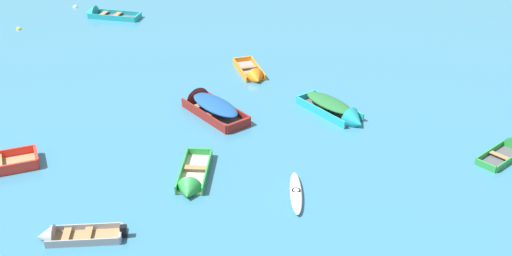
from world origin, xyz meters
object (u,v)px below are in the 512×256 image
(rowboat_green_midfield_left, at_px, (510,150))
(rowboat_maroon_near_left, at_px, (207,104))
(rowboat_turquoise_back_row_right, at_px, (100,14))
(mooring_buoy_midfield, at_px, (19,29))
(rowboat_orange_center, at_px, (253,75))
(rowboat_grey_cluster_outer, at_px, (64,236))
(mooring_buoy_between_boats_right, at_px, (75,7))
(rowboat_turquoise_cluster_inner, at_px, (338,111))
(rowboat_green_outer_right, at_px, (191,183))
(kayak_white_midfield_right, at_px, (296,193))

(rowboat_green_midfield_left, bearing_deg, rowboat_maroon_near_left, 168.96)
(rowboat_turquoise_back_row_right, bearing_deg, mooring_buoy_midfield, -146.48)
(rowboat_orange_center, relative_size, rowboat_turquoise_back_row_right, 0.84)
(rowboat_orange_center, distance_m, mooring_buoy_midfield, 18.38)
(rowboat_grey_cluster_outer, xyz_separation_m, rowboat_maroon_near_left, (3.67, 11.25, 0.23))
(rowboat_turquoise_back_row_right, distance_m, mooring_buoy_between_boats_right, 3.26)
(rowboat_grey_cluster_outer, bearing_deg, mooring_buoy_between_boats_right, 108.59)
(rowboat_turquoise_cluster_inner, distance_m, mooring_buoy_midfield, 24.66)
(rowboat_green_outer_right, relative_size, mooring_buoy_midfield, 10.54)
(rowboat_grey_cluster_outer, xyz_separation_m, rowboat_green_midfield_left, (18.51, 8.35, -0.01))
(rowboat_orange_center, height_order, mooring_buoy_between_boats_right, rowboat_orange_center)
(kayak_white_midfield_right, relative_size, rowboat_turquoise_back_row_right, 0.73)
(rowboat_turquoise_cluster_inner, height_order, rowboat_orange_center, rowboat_turquoise_cluster_inner)
(rowboat_grey_cluster_outer, distance_m, rowboat_orange_center, 16.67)
(rowboat_orange_center, bearing_deg, rowboat_turquoise_cluster_inner, -42.75)
(rowboat_orange_center, relative_size, rowboat_green_midfield_left, 1.25)
(rowboat_grey_cluster_outer, bearing_deg, rowboat_turquoise_back_row_right, 104.61)
(rowboat_turquoise_back_row_right, height_order, mooring_buoy_between_boats_right, rowboat_turquoise_back_row_right)
(rowboat_green_outer_right, xyz_separation_m, rowboat_maroon_near_left, (-0.49, 7.22, 0.20))
(rowboat_turquoise_back_row_right, xyz_separation_m, mooring_buoy_midfield, (-4.84, -3.20, -0.18))
(rowboat_grey_cluster_outer, height_order, rowboat_maroon_near_left, rowboat_maroon_near_left)
(rowboat_green_midfield_left, xyz_separation_m, rowboat_turquoise_back_row_right, (-25.16, 17.15, 0.03))
(mooring_buoy_midfield, bearing_deg, rowboat_turquoise_cluster_inner, -26.79)
(rowboat_green_outer_right, distance_m, rowboat_turquoise_back_row_right, 24.05)
(kayak_white_midfield_right, bearing_deg, rowboat_grey_cluster_outer, -156.30)
(rowboat_maroon_near_left, bearing_deg, rowboat_turquoise_back_row_right, 125.89)
(rowboat_orange_center, height_order, rowboat_green_midfield_left, rowboat_orange_center)
(rowboat_orange_center, xyz_separation_m, mooring_buoy_midfield, (-17.15, 6.62, -0.16))
(rowboat_grey_cluster_outer, xyz_separation_m, mooring_buoy_between_boats_right, (-9.24, 27.48, -0.15))
(rowboat_grey_cluster_outer, bearing_deg, rowboat_maroon_near_left, 71.95)
(rowboat_turquoise_cluster_inner, bearing_deg, mooring_buoy_midfield, 153.21)
(rowboat_turquoise_back_row_right, relative_size, mooring_buoy_midfield, 12.09)
(rowboat_grey_cluster_outer, height_order, rowboat_turquoise_back_row_right, rowboat_turquoise_back_row_right)
(rowboat_maroon_near_left, distance_m, mooring_buoy_midfield, 18.76)
(rowboat_turquoise_cluster_inner, distance_m, rowboat_green_midfield_left, 8.47)
(rowboat_green_outer_right, height_order, rowboat_green_midfield_left, rowboat_green_outer_right)
(rowboat_orange_center, bearing_deg, rowboat_grey_cluster_outer, -109.86)
(rowboat_orange_center, relative_size, mooring_buoy_between_boats_right, 9.91)
(rowboat_grey_cluster_outer, distance_m, rowboat_turquoise_back_row_right, 26.36)
(rowboat_grey_cluster_outer, height_order, mooring_buoy_midfield, rowboat_grey_cluster_outer)
(rowboat_maroon_near_left, bearing_deg, rowboat_turquoise_cluster_inner, -0.53)
(rowboat_orange_center, height_order, rowboat_turquoise_back_row_right, rowboat_turquoise_back_row_right)
(mooring_buoy_midfield, bearing_deg, rowboat_turquoise_back_row_right, 33.52)
(rowboat_green_outer_right, distance_m, rowboat_turquoise_cluster_inner, 9.58)
(kayak_white_midfield_right, distance_m, mooring_buoy_between_boats_right, 29.69)
(rowboat_green_outer_right, bearing_deg, kayak_white_midfield_right, -2.78)
(rowboat_grey_cluster_outer, bearing_deg, mooring_buoy_midfield, 117.26)
(rowboat_green_outer_right, xyz_separation_m, rowboat_orange_center, (1.50, 11.66, -0.02))
(rowboat_orange_center, distance_m, rowboat_turquoise_back_row_right, 15.75)
(rowboat_grey_cluster_outer, relative_size, mooring_buoy_between_boats_right, 9.38)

